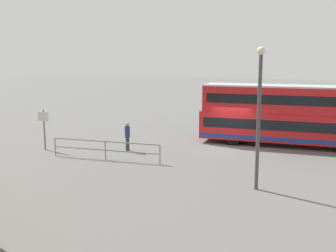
{
  "coord_description": "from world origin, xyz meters",
  "views": [
    {
      "loc": [
        -6.79,
        24.87,
        5.78
      ],
      "look_at": [
        1.99,
        5.01,
        2.04
      ],
      "focal_mm": 43.69,
      "sensor_mm": 36.0,
      "label": 1
    }
  ],
  "objects_px": {
    "info_sign": "(44,123)",
    "street_lamp": "(259,107)",
    "double_decker_bus": "(293,115)",
    "pedestrian_near_railing": "(127,134)"
  },
  "relations": [
    {
      "from": "double_decker_bus",
      "to": "pedestrian_near_railing",
      "type": "relative_size",
      "value": 6.73
    },
    {
      "from": "double_decker_bus",
      "to": "pedestrian_near_railing",
      "type": "bearing_deg",
      "value": 31.84
    },
    {
      "from": "info_sign",
      "to": "pedestrian_near_railing",
      "type": "bearing_deg",
      "value": -159.76
    },
    {
      "from": "double_decker_bus",
      "to": "pedestrian_near_railing",
      "type": "distance_m",
      "value": 10.71
    },
    {
      "from": "pedestrian_near_railing",
      "to": "street_lamp",
      "type": "xyz_separation_m",
      "value": [
        -8.77,
        4.12,
        2.61
      ]
    },
    {
      "from": "pedestrian_near_railing",
      "to": "info_sign",
      "type": "xyz_separation_m",
      "value": [
        4.87,
        1.8,
        0.64
      ]
    },
    {
      "from": "pedestrian_near_railing",
      "to": "info_sign",
      "type": "distance_m",
      "value": 5.23
    },
    {
      "from": "info_sign",
      "to": "street_lamp",
      "type": "distance_m",
      "value": 13.98
    },
    {
      "from": "double_decker_bus",
      "to": "street_lamp",
      "type": "relative_size",
      "value": 1.95
    },
    {
      "from": "street_lamp",
      "to": "double_decker_bus",
      "type": "bearing_deg",
      "value": -91.72
    }
  ]
}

